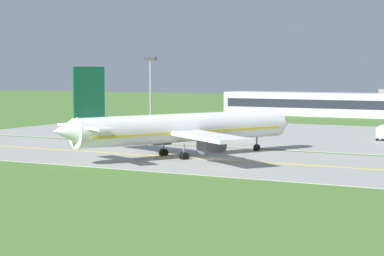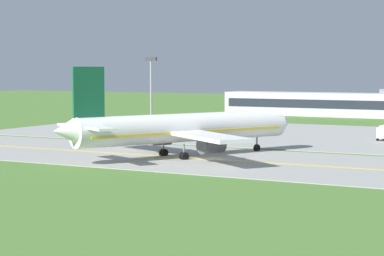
# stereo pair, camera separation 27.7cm
# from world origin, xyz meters

# --- Properties ---
(ground_plane) EXTENTS (500.00, 500.00, 0.00)m
(ground_plane) POSITION_xyz_m (0.00, 0.00, 0.00)
(ground_plane) COLOR #47702D
(taxiway_strip) EXTENTS (240.00, 28.00, 0.10)m
(taxiway_strip) POSITION_xyz_m (0.00, 0.00, 0.05)
(taxiway_strip) COLOR gray
(taxiway_strip) RESTS_ON ground
(apron_pad) EXTENTS (140.00, 52.00, 0.10)m
(apron_pad) POSITION_xyz_m (10.00, 42.00, 0.05)
(apron_pad) COLOR gray
(apron_pad) RESTS_ON ground
(taxiway_centreline) EXTENTS (220.00, 0.60, 0.01)m
(taxiway_centreline) POSITION_xyz_m (0.00, 0.00, 0.11)
(taxiway_centreline) COLOR yellow
(taxiway_centreline) RESTS_ON taxiway_strip
(airplane_lead) EXTENTS (30.39, 36.61, 12.70)m
(airplane_lead) POSITION_xyz_m (-4.87, 0.56, 4.13)
(airplane_lead) COLOR white
(airplane_lead) RESTS_ON ground
(service_truck_pushback) EXTENTS (6.59, 4.92, 2.59)m
(service_truck_pushback) POSITION_xyz_m (-27.97, 21.05, 1.18)
(service_truck_pushback) COLOR orange
(service_truck_pushback) RESTS_ON ground
(terminal_building) EXTENTS (62.80, 9.48, 7.35)m
(terminal_building) POSITION_xyz_m (-10.98, 99.21, 3.09)
(terminal_building) COLOR #B2B2B7
(terminal_building) RESTS_ON ground
(apron_light_mast) EXTENTS (2.40, 0.50, 14.70)m
(apron_light_mast) POSITION_xyz_m (-28.08, 30.86, 9.33)
(apron_light_mast) COLOR gray
(apron_light_mast) RESTS_ON ground
(traffic_cone_near_edge) EXTENTS (0.44, 0.44, 0.60)m
(traffic_cone_near_edge) POSITION_xyz_m (-25.60, 12.68, 0.30)
(traffic_cone_near_edge) COLOR orange
(traffic_cone_near_edge) RESTS_ON ground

